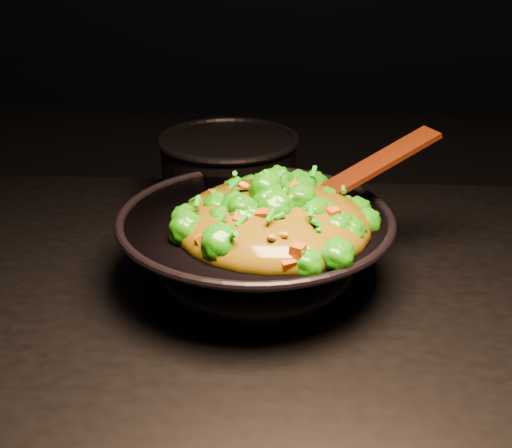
# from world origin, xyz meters

# --- Properties ---
(wok) EXTENTS (0.42, 0.42, 0.10)m
(wok) POSITION_xyz_m (-0.04, 0.06, 0.95)
(wok) COLOR black
(wok) RESTS_ON stovetop
(stir_fry) EXTENTS (0.26, 0.26, 0.09)m
(stir_fry) POSITION_xyz_m (-0.02, 0.03, 1.04)
(stir_fry) COLOR #1D7E09
(stir_fry) RESTS_ON wok
(spatula) EXTENTS (0.24, 0.14, 0.11)m
(spatula) POSITION_xyz_m (0.09, 0.10, 1.05)
(spatula) COLOR #3A1705
(spatula) RESTS_ON wok
(back_pot) EXTENTS (0.25, 0.25, 0.13)m
(back_pot) POSITION_xyz_m (-0.10, 0.32, 0.97)
(back_pot) COLOR black
(back_pot) RESTS_ON stovetop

